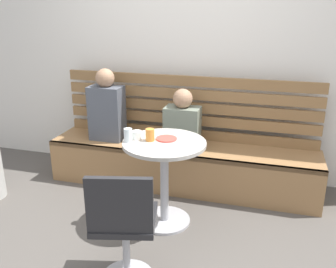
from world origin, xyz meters
TOP-DOWN VIEW (x-y plane):
  - ground at (0.00, 0.00)m, footprint 8.00×8.00m
  - back_wall at (0.00, 1.64)m, footprint 5.20×0.10m
  - booth_bench at (0.00, 1.20)m, footprint 2.70×0.52m
  - booth_backrest at (0.00, 1.44)m, footprint 2.65×0.04m
  - cafe_table at (0.03, 0.50)m, footprint 0.68×0.68m
  - white_chair at (-0.00, -0.31)m, footprint 0.48×0.48m
  - person_adult at (-0.80, 1.20)m, footprint 0.34×0.22m
  - person_child_left at (0.01, 1.19)m, footprint 0.34×0.22m
  - cup_tumbler_orange at (-0.09, 0.49)m, footprint 0.07×0.07m
  - cup_ceramic_white at (-0.20, 0.50)m, footprint 0.08×0.08m
  - cup_water_clear at (-0.25, 0.42)m, footprint 0.07×0.07m
  - plate_small at (0.03, 0.56)m, footprint 0.17×0.17m

SIDE VIEW (x-z plane):
  - ground at x=0.00m, z-range 0.00..0.00m
  - booth_bench at x=0.00m, z-range 0.00..0.44m
  - white_chair at x=0.00m, z-range 0.04..0.89m
  - cafe_table at x=0.03m, z-range 0.15..0.89m
  - person_child_left at x=0.01m, z-range 0.40..0.99m
  - plate_small at x=0.03m, z-range 0.74..0.75m
  - person_adult at x=-0.80m, z-range 0.40..1.14m
  - cup_ceramic_white at x=-0.20m, z-range 0.74..0.81m
  - booth_backrest at x=0.00m, z-range 0.44..1.11m
  - cup_tumbler_orange at x=-0.09m, z-range 0.74..0.84m
  - cup_water_clear at x=-0.25m, z-range 0.74..0.85m
  - back_wall at x=0.00m, z-range 0.00..2.90m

